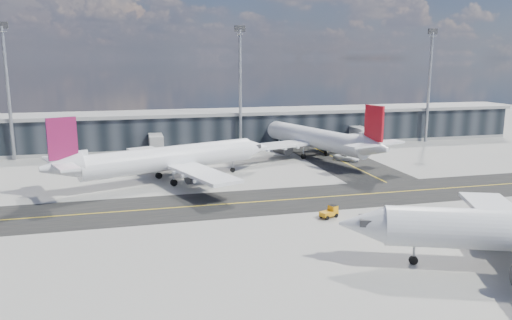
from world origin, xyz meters
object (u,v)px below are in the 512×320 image
Objects in this scene: airliner_af at (168,159)px; airliner_redtail at (314,138)px; baggage_tug at (330,212)px; service_van at (347,157)px.

airliner_af is 0.97× the size of airliner_redtail.
service_van is at bearing 129.30° from baggage_tug.
airliner_af is at bearing -165.42° from baggage_tug.
service_van is at bearing 83.90° from airliner_af.
airliner_redtail is at bearing 95.59° from service_van.
airliner_af is 39.77m from service_van.
airliner_redtail is at bearing 94.19° from airliner_af.
airliner_redtail is at bearing 139.05° from baggage_tug.
airliner_af is 7.48× the size of service_van.
airliner_af is 32.88m from baggage_tug.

